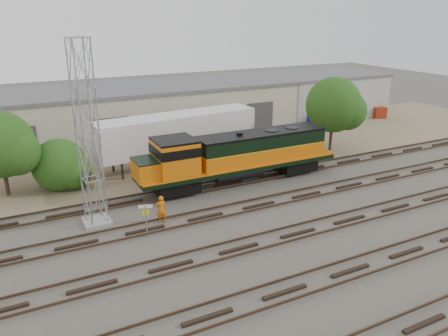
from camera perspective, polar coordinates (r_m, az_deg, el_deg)
name	(u,v)px	position (r m, az deg, el deg)	size (l,w,h in m)	color
ground	(271,215)	(28.84, 6.10, -6.09)	(140.00, 140.00, 0.00)	#47423A
dirt_strip	(185,153)	(41.32, -5.15, 1.99)	(80.00, 16.00, 0.02)	#726047
tracks	(298,233)	(26.62, 9.62, -8.38)	(80.00, 20.40, 0.28)	black
warehouse	(157,109)	(47.95, -8.79, 7.57)	(58.40, 10.40, 5.30)	#BCB59D
locomotive	(236,155)	(33.11, 1.60, 1.65)	(16.20, 2.84, 3.89)	black
signal_tower	(88,139)	(26.89, -17.32, 3.62)	(1.65, 1.65, 11.20)	gray
sign_post	(146,214)	(25.89, -10.17, -5.92)	(0.80, 0.31, 2.03)	gray
worker	(161,209)	(27.60, -8.21, -5.34)	(0.66, 0.43, 1.80)	#D7630B
semi_trailer	(181,133)	(37.77, -5.65, 4.62)	(14.45, 4.30, 4.38)	silver
dumpster_blue	(316,123)	(50.52, 11.93, 5.77)	(1.60, 1.50, 1.50)	#17148D
dumpster_red	(379,112)	(58.53, 19.56, 6.88)	(1.50, 1.40, 1.40)	maroon
tree_west	(4,147)	(33.97, -26.82, 2.52)	(4.96, 4.72, 6.18)	#382619
tree_mid	(63,167)	(34.56, -20.30, 0.14)	(4.19, 3.99, 3.99)	#382619
tree_east	(337,106)	(42.31, 14.54, 7.79)	(5.41, 5.15, 6.96)	#382619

